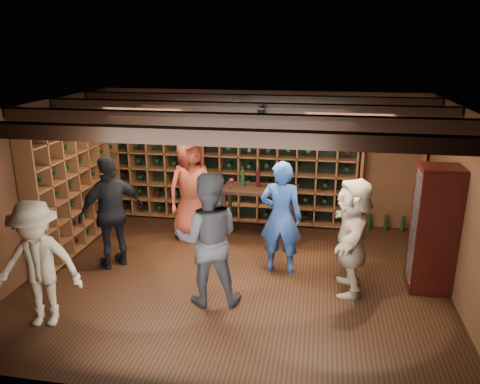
% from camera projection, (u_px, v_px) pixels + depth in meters
% --- Properties ---
extents(ground, '(6.00, 6.00, 0.00)m').
position_uv_depth(ground, '(235.00, 279.00, 6.89)').
color(ground, black).
rests_on(ground, ground).
extents(room_shell, '(6.00, 6.00, 6.00)m').
position_uv_depth(room_shell, '(235.00, 114.00, 6.21)').
color(room_shell, '#4E2D1A').
rests_on(room_shell, ground).
extents(wine_rack_back, '(4.65, 0.30, 2.20)m').
position_uv_depth(wine_rack_back, '(230.00, 164.00, 8.82)').
color(wine_rack_back, brown).
rests_on(wine_rack_back, ground).
extents(wine_rack_left, '(0.30, 2.65, 2.20)m').
position_uv_depth(wine_rack_left, '(77.00, 179.00, 7.79)').
color(wine_rack_left, brown).
rests_on(wine_rack_left, ground).
extents(crate_shelf, '(1.20, 0.32, 2.07)m').
position_uv_depth(crate_shelf, '(394.00, 148.00, 8.20)').
color(crate_shelf, brown).
rests_on(crate_shelf, ground).
extents(display_cabinet, '(0.55, 0.50, 1.75)m').
position_uv_depth(display_cabinet, '(433.00, 232.00, 6.37)').
color(display_cabinet, black).
rests_on(display_cabinet, ground).
extents(man_blue_shirt, '(0.65, 0.44, 1.72)m').
position_uv_depth(man_blue_shirt, '(281.00, 217.00, 6.91)').
color(man_blue_shirt, navy).
rests_on(man_blue_shirt, ground).
extents(man_grey_suit, '(0.99, 0.84, 1.79)m').
position_uv_depth(man_grey_suit, '(208.00, 239.00, 6.03)').
color(man_grey_suit, black).
rests_on(man_grey_suit, ground).
extents(guest_red_floral, '(1.03, 1.04, 1.81)m').
position_uv_depth(guest_red_floral, '(191.00, 189.00, 8.10)').
color(guest_red_floral, maroon).
rests_on(guest_red_floral, ground).
extents(guest_woman_black, '(1.00, 1.05, 1.75)m').
position_uv_depth(guest_woman_black, '(112.00, 212.00, 7.06)').
color(guest_woman_black, black).
rests_on(guest_woman_black, ground).
extents(guest_khaki, '(1.12, 0.77, 1.59)m').
position_uv_depth(guest_khaki, '(38.00, 264.00, 5.57)').
color(guest_khaki, gray).
rests_on(guest_khaki, ground).
extents(guest_beige, '(0.52, 1.53, 1.64)m').
position_uv_depth(guest_beige, '(352.00, 236.00, 6.33)').
color(guest_beige, tan).
rests_on(guest_beige, ground).
extents(tasting_table, '(1.28, 0.64, 1.24)m').
position_uv_depth(tasting_table, '(260.00, 195.00, 8.00)').
color(tasting_table, black).
rests_on(tasting_table, ground).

